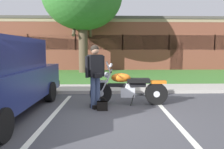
% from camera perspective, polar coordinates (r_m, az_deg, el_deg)
% --- Properties ---
extents(ground_plane, '(140.00, 140.00, 0.00)m').
position_cam_1_polar(ground_plane, '(5.01, -0.93, -11.63)').
color(ground_plane, '#424247').
extents(curb_strip, '(60.00, 0.20, 0.12)m').
position_cam_1_polar(curb_strip, '(7.69, -1.24, -4.69)').
color(curb_strip, '#ADA89E').
rests_on(curb_strip, ground).
extents(concrete_walk, '(60.00, 1.50, 0.08)m').
position_cam_1_polar(concrete_walk, '(8.53, -1.29, -3.70)').
color(concrete_walk, '#ADA89E').
rests_on(concrete_walk, ground).
extents(grass_lawn, '(60.00, 7.64, 0.06)m').
position_cam_1_polar(grass_lawn, '(13.05, -1.46, -0.14)').
color(grass_lawn, '#3D752D').
rests_on(grass_lawn, ground).
extents(stall_stripe_0, '(0.22, 4.40, 0.01)m').
position_cam_1_polar(stall_stripe_0, '(5.35, -15.72, -10.64)').
color(stall_stripe_0, silver).
rests_on(stall_stripe_0, ground).
extents(stall_stripe_1, '(0.22, 4.40, 0.01)m').
position_cam_1_polar(stall_stripe_1, '(5.42, 15.00, -10.40)').
color(stall_stripe_1, silver).
rests_on(stall_stripe_1, ground).
extents(motorcycle, '(2.24, 0.82, 1.26)m').
position_cam_1_polar(motorcycle, '(6.13, 5.19, -3.55)').
color(motorcycle, black).
rests_on(motorcycle, ground).
extents(rider_person, '(0.51, 0.40, 1.70)m').
position_cam_1_polar(rider_person, '(5.66, -4.55, 0.75)').
color(rider_person, black).
rests_on(rider_person, ground).
extents(handbag, '(0.28, 0.13, 0.36)m').
position_cam_1_polar(handbag, '(5.56, -2.62, -8.22)').
color(handbag, black).
rests_on(handbag, ground).
extents(hedge_left, '(2.42, 0.90, 1.24)m').
position_cam_1_polar(hedge_left, '(17.27, -12.60, 3.43)').
color(hedge_left, '#235623').
rests_on(hedge_left, ground).
extents(hedge_center_left, '(2.57, 0.90, 1.24)m').
position_cam_1_polar(hedge_center_left, '(16.98, 0.21, 3.53)').
color(hedge_center_left, '#235623').
rests_on(hedge_center_left, ground).
extents(hedge_center_right, '(3.29, 0.90, 1.24)m').
position_cam_1_polar(hedge_center_right, '(17.53, 12.83, 3.47)').
color(hedge_center_right, '#235623').
rests_on(hedge_center_right, ground).
extents(brick_building, '(20.99, 12.07, 4.10)m').
position_cam_1_polar(brick_building, '(22.09, 1.63, 7.88)').
color(brick_building, brown).
rests_on(brick_building, ground).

